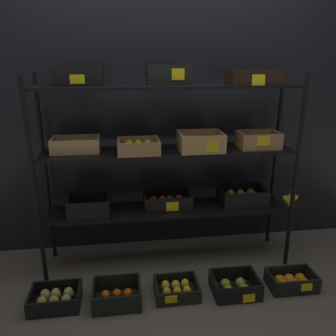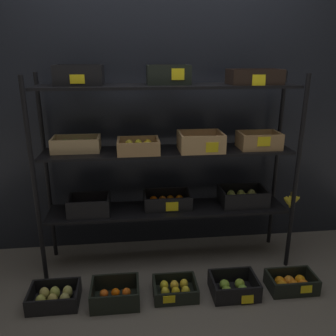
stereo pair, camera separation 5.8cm
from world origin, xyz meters
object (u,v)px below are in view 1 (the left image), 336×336
(crate_ground_apple_green, at_px, (235,286))
(crate_ground_orange, at_px, (291,281))
(display_rack, at_px, (170,150))
(crate_ground_tangerine, at_px, (117,296))
(crate_ground_lemon, at_px, (176,289))
(crate_ground_pear, at_px, (55,299))

(crate_ground_apple_green, relative_size, crate_ground_orange, 0.95)
(display_rack, xyz_separation_m, crate_ground_orange, (0.83, -0.48, -0.90))
(crate_ground_tangerine, height_order, crate_ground_orange, crate_ground_tangerine)
(crate_ground_tangerine, height_order, crate_ground_lemon, crate_ground_tangerine)
(crate_ground_pear, relative_size, crate_ground_orange, 0.98)
(crate_ground_pear, height_order, crate_ground_apple_green, crate_ground_apple_green)
(crate_ground_tangerine, xyz_separation_m, crate_ground_lemon, (0.42, 0.03, -0.01))
(display_rack, relative_size, crate_ground_orange, 5.94)
(crate_ground_orange, bearing_deg, display_rack, 150.11)
(crate_ground_pear, xyz_separation_m, crate_ground_orange, (1.68, -0.03, -0.00))
(crate_ground_pear, relative_size, crate_ground_apple_green, 1.03)
(crate_ground_apple_green, bearing_deg, crate_ground_tangerine, 179.76)
(display_rack, relative_size, crate_ground_pear, 6.03)
(crate_ground_lemon, relative_size, crate_ground_orange, 0.90)
(crate_ground_orange, bearing_deg, crate_ground_pear, 178.97)
(crate_ground_pear, height_order, crate_ground_orange, crate_ground_orange)
(crate_ground_apple_green, bearing_deg, crate_ground_pear, 178.50)
(crate_ground_apple_green, distance_m, crate_ground_orange, 0.43)
(crate_ground_pear, bearing_deg, crate_ground_orange, -1.03)
(crate_ground_apple_green, xyz_separation_m, crate_ground_orange, (0.43, 0.00, -0.00))
(crate_ground_lemon, bearing_deg, crate_ground_pear, 179.93)
(display_rack, relative_size, crate_ground_tangerine, 6.16)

